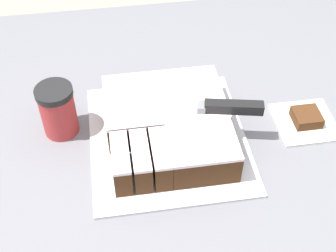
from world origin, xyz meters
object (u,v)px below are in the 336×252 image
Objects in this scene: knife at (220,107)px; brownie at (307,117)px; cake_board at (168,139)px; coffee_cup at (58,110)px; cake at (169,125)px.

brownie is at bearing -165.19° from knife.
coffee_cup is at bearing 164.07° from cake_board.
cake_board is 0.30m from brownie.
knife is at bearing -3.87° from cake_board.
knife reaches higher than cake_board.
coffee_cup is 2.04× the size of brownie.
brownie is (0.30, 0.00, 0.01)m from cake_board.
brownie is at bearing 0.56° from cake_board.
brownie is (0.20, 0.01, -0.07)m from knife.
cake_board is 1.28× the size of cake.
cake_board is 0.23m from coffee_cup.
cake_board is 3.03× the size of coffee_cup.
cake_board is at bearing -15.93° from coffee_cup.
cake reaches higher than cake_board.
brownie is (0.30, 0.00, -0.02)m from cake.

